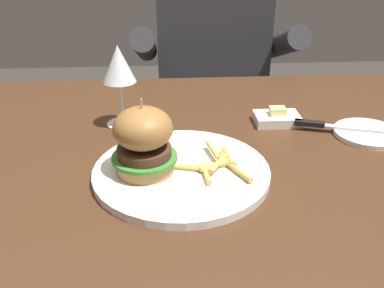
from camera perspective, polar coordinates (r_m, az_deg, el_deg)
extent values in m
cube|color=#472B19|center=(0.81, 1.13, -2.54)|extent=(1.24, 0.88, 0.04)
cylinder|color=#472B19|center=(1.41, -23.88, -8.44)|extent=(0.06, 0.06, 0.70)
cylinder|color=#472B19|center=(1.46, 22.11, -6.78)|extent=(0.06, 0.06, 0.70)
cylinder|color=white|center=(0.73, -1.42, -3.73)|extent=(0.30, 0.30, 0.01)
cylinder|color=#B78447|center=(0.72, -6.29, -2.74)|extent=(0.10, 0.10, 0.02)
cylinder|color=#38842D|center=(0.71, -6.34, -1.76)|extent=(0.11, 0.11, 0.01)
cylinder|color=#4C2D1E|center=(0.70, -6.39, -0.98)|extent=(0.09, 0.09, 0.02)
ellipsoid|color=#9C6A35|center=(0.68, -6.57, 2.11)|extent=(0.10, 0.10, 0.07)
cylinder|color=#CCB78C|center=(0.67, -6.68, 4.03)|extent=(0.00, 0.00, 0.05)
cylinder|color=#EABC5B|center=(0.72, 3.18, -2.80)|extent=(0.07, 0.02, 0.01)
cylinder|color=#E0B251|center=(0.70, 6.27, -3.65)|extent=(0.04, 0.06, 0.01)
cylinder|color=gold|center=(0.74, 4.88, -1.78)|extent=(0.02, 0.05, 0.01)
cylinder|color=#EABC5B|center=(0.71, -0.10, -3.19)|extent=(0.07, 0.03, 0.01)
cylinder|color=#EABC5B|center=(0.75, 2.84, -0.84)|extent=(0.02, 0.06, 0.01)
cylinder|color=#EABC5B|center=(0.72, 3.16, -2.79)|extent=(0.06, 0.04, 0.01)
cylinder|color=#EABC5B|center=(0.72, 3.67, -2.45)|extent=(0.04, 0.06, 0.01)
cylinder|color=#E0B251|center=(0.75, 4.03, -1.55)|extent=(0.02, 0.05, 0.01)
cylinder|color=#EABC5B|center=(0.69, 1.86, -4.17)|extent=(0.01, 0.05, 0.01)
cylinder|color=silver|center=(0.92, -9.14, 2.69)|extent=(0.07, 0.07, 0.00)
cylinder|color=silver|center=(0.90, -9.37, 5.46)|extent=(0.01, 0.01, 0.09)
cone|color=silver|center=(0.88, -9.78, 10.51)|extent=(0.07, 0.07, 0.07)
cylinder|color=white|center=(0.93, 22.40, 1.33)|extent=(0.14, 0.14, 0.01)
cube|color=silver|center=(0.93, 22.49, 1.74)|extent=(0.17, 0.06, 0.00)
cube|color=black|center=(0.91, 15.39, 2.68)|extent=(0.06, 0.03, 0.01)
cube|color=white|center=(0.93, 11.25, 3.31)|extent=(0.09, 0.06, 0.02)
cube|color=#F4E58C|center=(0.93, 11.35, 4.33)|extent=(0.03, 0.03, 0.02)
cube|color=#282833|center=(1.68, 2.27, -4.70)|extent=(0.30, 0.22, 0.46)
cube|color=#333338|center=(1.48, 2.62, 11.58)|extent=(0.36, 0.20, 0.52)
cylinder|color=#333338|center=(1.38, -6.30, 12.86)|extent=(0.07, 0.34, 0.18)
cylinder|color=#333338|center=(1.43, 12.05, 12.95)|extent=(0.07, 0.34, 0.18)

